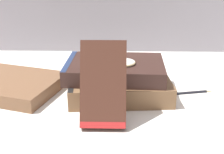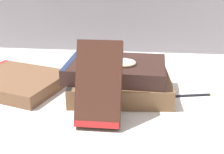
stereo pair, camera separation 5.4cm
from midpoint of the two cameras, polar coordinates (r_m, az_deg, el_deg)
name	(u,v)px [view 1 (the left image)]	position (r m, az deg, el deg)	size (l,w,h in m)	color
ground_plane	(102,100)	(0.71, -4.06, -4.19)	(3.00, 3.00, 0.00)	white
book_flat_bottom	(117,86)	(0.72, -1.16, -1.74)	(0.24, 0.18, 0.04)	brown
book_flat_top	(112,69)	(0.72, -2.06, 1.45)	(0.23, 0.16, 0.04)	#331E19
book_side_left	(10,85)	(0.79, -19.98, -1.36)	(0.26, 0.23, 0.03)	brown
book_leaning_front	(103,87)	(0.59, -4.21, -1.86)	(0.09, 0.08, 0.16)	#422319
pocket_watch	(124,62)	(0.70, -0.04, 2.64)	(0.05, 0.06, 0.01)	silver
reading_glasses	(106,68)	(0.90, -2.73, 1.65)	(0.10, 0.06, 0.00)	#4C3828
fountain_pen	(184,92)	(0.75, 11.06, -2.74)	(0.15, 0.04, 0.01)	black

